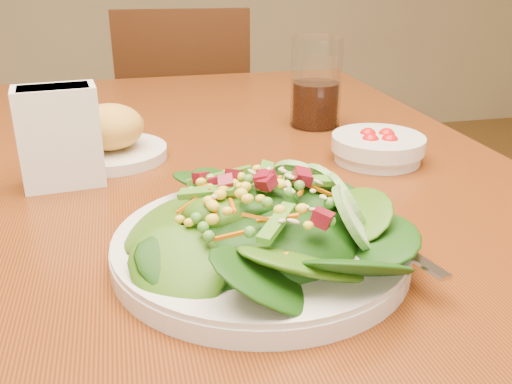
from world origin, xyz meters
TOP-DOWN VIEW (x-y plane):
  - dining_table at (0.00, 0.00)m, footprint 0.90×1.40m
  - chair_far at (0.08, 1.06)m, footprint 0.45×0.45m
  - salad_plate at (0.02, -0.24)m, footprint 0.30×0.30m
  - bread_plate at (-0.14, 0.10)m, footprint 0.17×0.17m
  - tomato_bowl at (0.25, 0.00)m, footprint 0.14×0.14m
  - drinking_glass at (0.22, 0.20)m, footprint 0.09×0.09m
  - napkin_holder at (-0.20, 0.01)m, footprint 0.11×0.07m

SIDE VIEW (x-z plane):
  - chair_far at x=0.08m, z-range 0.03..0.92m
  - dining_table at x=0.00m, z-range 0.27..1.02m
  - tomato_bowl at x=0.25m, z-range 0.75..0.79m
  - salad_plate at x=0.02m, z-range 0.74..0.83m
  - bread_plate at x=-0.14m, z-range 0.74..0.83m
  - drinking_glass at x=0.22m, z-range 0.74..0.90m
  - napkin_holder at x=-0.20m, z-range 0.75..0.89m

